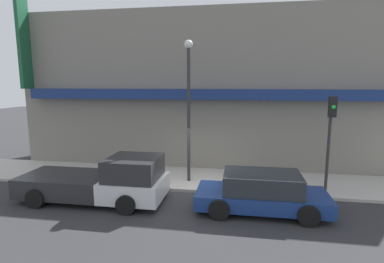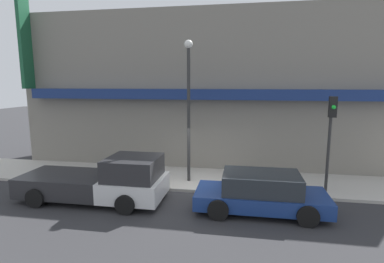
{
  "view_description": "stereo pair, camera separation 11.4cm",
  "coord_description": "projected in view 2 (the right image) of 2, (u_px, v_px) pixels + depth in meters",
  "views": [
    {
      "loc": [
        1.74,
        -11.52,
        4.42
      ],
      "look_at": [
        -0.35,
        1.29,
        2.32
      ],
      "focal_mm": 28.0,
      "sensor_mm": 36.0,
      "label": 1
    },
    {
      "loc": [
        1.85,
        -11.5,
        4.42
      ],
      "look_at": [
        -0.35,
        1.29,
        2.32
      ],
      "focal_mm": 28.0,
      "sensor_mm": 36.0,
      "label": 2
    }
  ],
  "objects": [
    {
      "name": "ground_plane",
      "position": [
        195.0,
        193.0,
        12.21
      ],
      "size": [
        80.0,
        80.0,
        0.0
      ],
      "primitive_type": "plane",
      "color": "#2D2D30"
    },
    {
      "name": "fire_hydrant",
      "position": [
        101.0,
        174.0,
        13.31
      ],
      "size": [
        0.17,
        0.17,
        0.59
      ],
      "color": "#196633",
      "rests_on": "sidewalk"
    },
    {
      "name": "parked_car",
      "position": [
        261.0,
        193.0,
        10.34
      ],
      "size": [
        4.49,
        2.05,
        1.38
      ],
      "rotation": [
        0.0,
        0.0,
        -0.03
      ],
      "color": "navy",
      "rests_on": "ground"
    },
    {
      "name": "pickup_truck",
      "position": [
        103.0,
        181.0,
        11.3
      ],
      "size": [
        5.49,
        2.26,
        1.74
      ],
      "rotation": [
        0.0,
        0.0,
        -0.01
      ],
      "color": "silver",
      "rests_on": "ground"
    },
    {
      "name": "street_lamp",
      "position": [
        189.0,
        96.0,
        12.77
      ],
      "size": [
        0.36,
        0.36,
        6.08
      ],
      "color": "#2D2D2D",
      "rests_on": "sidewalk"
    },
    {
      "name": "building",
      "position": [
        209.0,
        90.0,
        16.13
      ],
      "size": [
        19.8,
        3.8,
        10.51
      ],
      "color": "gray",
      "rests_on": "ground"
    },
    {
      "name": "traffic_light",
      "position": [
        331.0,
        127.0,
        11.61
      ],
      "size": [
        0.28,
        0.42,
        3.8
      ],
      "color": "#2D2D2D",
      "rests_on": "sidewalk"
    },
    {
      "name": "sidewalk",
      "position": [
        201.0,
        179.0,
        13.76
      ],
      "size": [
        36.0,
        3.22,
        0.12
      ],
      "color": "#B7B2A8",
      "rests_on": "ground"
    }
  ]
}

